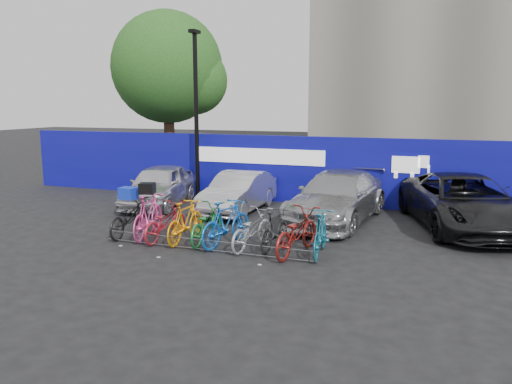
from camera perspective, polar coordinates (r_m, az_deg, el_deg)
The scene contains 21 objects.
ground at distance 12.77m, azimuth -4.70°, elevation -6.05°, with size 100.00×100.00×0.00m, color black.
hoarding at distance 18.03m, azimuth 3.30°, elevation 2.64°, with size 22.00×0.18×2.40m.
tree at distance 24.37m, azimuth -9.55°, elevation 13.56°, with size 5.40×5.20×7.80m.
lamppost at distance 18.53m, azimuth -6.85°, elevation 9.19°, with size 0.25×0.50×6.11m.
bike_rack at distance 12.21m, azimuth -5.90°, elevation -6.05°, with size 5.60×0.03×0.30m.
car_0 at distance 17.74m, azimuth -10.99°, elevation 0.76°, with size 1.70×4.23×1.44m, color silver.
car_1 at distance 16.45m, azimuth -2.02°, elevation -0.03°, with size 1.38×3.95×1.30m, color #AFAFB5.
car_2 at distance 15.32m, azimuth 9.25°, elevation -0.56°, with size 2.09×5.14×1.49m, color #9B9DA0.
car_3 at distance 15.36m, azimuth 22.63°, elevation -1.08°, with size 2.56×5.56×1.54m, color black.
bike_0 at distance 13.96m, azimuth -14.28°, elevation -2.81°, with size 0.66×1.91×1.00m, color black.
bike_1 at distance 13.62m, azimuth -12.22°, elevation -2.65°, with size 0.56×1.97×1.19m, color #E44594.
bike_2 at distance 13.29m, azimuth -10.34°, elevation -3.39°, with size 0.64×1.83×0.96m, color #AA1F2E.
bike_3 at distance 13.00m, azimuth -8.07°, elevation -3.35°, with size 0.51×1.81×1.09m, color #FF9B0B.
bike_4 at distance 12.88m, azimuth -5.72°, elevation -3.63°, with size 0.66×1.89×1.00m, color #1B7B36.
bike_5 at distance 12.53m, azimuth -3.40°, elevation -3.57°, with size 0.55×1.95×1.17m, color blue.
bike_6 at distance 12.30m, azimuth -0.49°, elevation -4.31°, with size 0.64×1.84×0.97m, color #96999E.
bike_7 at distance 12.23m, azimuth 2.13°, elevation -4.31°, with size 0.47×1.67×1.00m, color black.
bike_8 at distance 11.87m, azimuth 4.65°, elevation -4.59°, with size 0.72×2.07×1.09m, color maroon.
bike_9 at distance 11.83m, azimuth 7.37°, elevation -4.70°, with size 0.51×1.80×1.08m, color #17657A.
cargo_crate at distance 13.83m, azimuth -14.40°, elevation -0.15°, with size 0.44×0.34×0.32m, color #122FC2.
cargo_topcase at distance 13.48m, azimuth -12.34°, elevation 0.41°, with size 0.39×0.35×0.29m, color black.
Camera 1 is at (5.19, -11.11, 3.55)m, focal length 35.00 mm.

